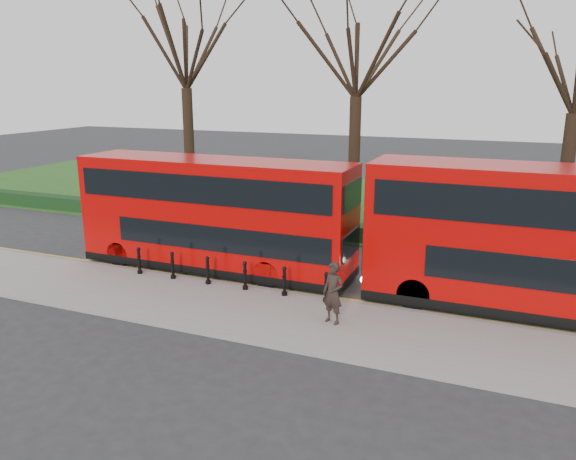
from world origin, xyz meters
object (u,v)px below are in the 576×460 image
at_px(bus_lead, 215,215).
at_px(bollard_row, 226,273).
at_px(bus_rear, 560,244).
at_px(pedestrian, 333,293).

bearing_deg(bus_lead, bollard_row, -52.25).
distance_m(bollard_row, bus_rear, 11.21).
height_order(bus_lead, pedestrian, bus_lead).
xyz_separation_m(bus_lead, pedestrian, (6.10, -3.53, -1.13)).
xyz_separation_m(bus_lead, bus_rear, (12.41, 0.06, 0.17)).
distance_m(bus_lead, bus_rear, 12.41).
bearing_deg(bollard_row, bus_rear, 10.58).
bearing_deg(bollard_row, pedestrian, -18.84).
relative_size(bollard_row, pedestrian, 3.99).
height_order(bus_rear, pedestrian, bus_rear).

